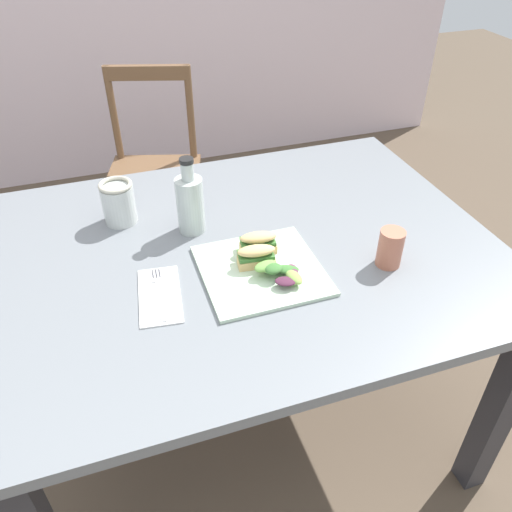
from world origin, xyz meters
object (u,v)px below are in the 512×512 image
(sandwich_half_front, at_px, (256,256))
(bottle_cold_brew, at_px, (190,206))
(plate_lunch, at_px, (261,270))
(chair_wooden_far, at_px, (154,171))
(cup_extra_side, at_px, (390,248))
(dining_table, at_px, (245,279))
(sandwich_half_back, at_px, (258,242))
(mason_jar_iced_tea, at_px, (119,204))
(fork_on_napkin, at_px, (159,289))

(sandwich_half_front, relative_size, bottle_cold_brew, 0.45)
(plate_lunch, height_order, sandwich_half_front, sandwich_half_front)
(chair_wooden_far, distance_m, cup_extra_side, 1.35)
(dining_table, bearing_deg, sandwich_half_front, -89.59)
(sandwich_half_back, bearing_deg, plate_lunch, -102.89)
(mason_jar_iced_tea, height_order, cup_extra_side, mason_jar_iced_tea)
(dining_table, height_order, mason_jar_iced_tea, mason_jar_iced_tea)
(bottle_cold_brew, bearing_deg, cup_extra_side, -35.40)
(bottle_cold_brew, bearing_deg, mason_jar_iced_tea, 149.37)
(plate_lunch, height_order, mason_jar_iced_tea, mason_jar_iced_tea)
(bottle_cold_brew, bearing_deg, plate_lunch, -63.07)
(sandwich_half_front, height_order, bottle_cold_brew, bottle_cold_brew)
(fork_on_napkin, bearing_deg, sandwich_half_back, 13.12)
(chair_wooden_far, xyz_separation_m, cup_extra_side, (0.41, -1.24, 0.34))
(sandwich_half_front, relative_size, sandwich_half_back, 1.00)
(sandwich_half_front, bearing_deg, dining_table, 90.41)
(fork_on_napkin, height_order, bottle_cold_brew, bottle_cold_brew)
(chair_wooden_far, distance_m, fork_on_napkin, 1.20)
(sandwich_half_back, bearing_deg, dining_table, 120.48)
(fork_on_napkin, distance_m, cup_extra_side, 0.57)
(cup_extra_side, bearing_deg, bottle_cold_brew, 144.60)
(sandwich_half_back, bearing_deg, bottle_cold_brew, 129.54)
(plate_lunch, bearing_deg, bottle_cold_brew, 116.93)
(bottle_cold_brew, xyz_separation_m, mason_jar_iced_tea, (-0.18, 0.11, -0.02))
(fork_on_napkin, height_order, cup_extra_side, cup_extra_side)
(plate_lunch, distance_m, sandwich_half_front, 0.04)
(chair_wooden_far, height_order, mason_jar_iced_tea, chair_wooden_far)
(sandwich_half_front, relative_size, cup_extra_side, 0.99)
(plate_lunch, xyz_separation_m, bottle_cold_brew, (-0.12, 0.23, 0.07))
(chair_wooden_far, xyz_separation_m, sandwich_half_front, (0.10, -1.15, 0.33))
(plate_lunch, height_order, fork_on_napkin, plate_lunch)
(plate_lunch, relative_size, sandwich_half_front, 2.96)
(chair_wooden_far, relative_size, sandwich_half_front, 8.87)
(mason_jar_iced_tea, bearing_deg, dining_table, -38.34)
(fork_on_napkin, bearing_deg, chair_wooden_far, 82.60)
(sandwich_half_back, bearing_deg, mason_jar_iced_tea, 139.36)
(plate_lunch, distance_m, sandwich_half_back, 0.08)
(plate_lunch, distance_m, fork_on_napkin, 0.25)
(dining_table, height_order, plate_lunch, plate_lunch)
(sandwich_half_front, distance_m, bottle_cold_brew, 0.25)
(bottle_cold_brew, bearing_deg, dining_table, -47.96)
(plate_lunch, bearing_deg, fork_on_napkin, 178.18)
(chair_wooden_far, distance_m, sandwich_half_back, 1.15)
(dining_table, relative_size, plate_lunch, 4.54)
(sandwich_half_front, relative_size, mason_jar_iced_tea, 0.81)
(plate_lunch, height_order, bottle_cold_brew, bottle_cold_brew)
(mason_jar_iced_tea, relative_size, cup_extra_side, 1.23)
(bottle_cold_brew, bearing_deg, sandwich_half_front, -62.46)
(cup_extra_side, bearing_deg, dining_table, 150.28)
(chair_wooden_far, xyz_separation_m, fork_on_napkin, (-0.15, -1.16, 0.30))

